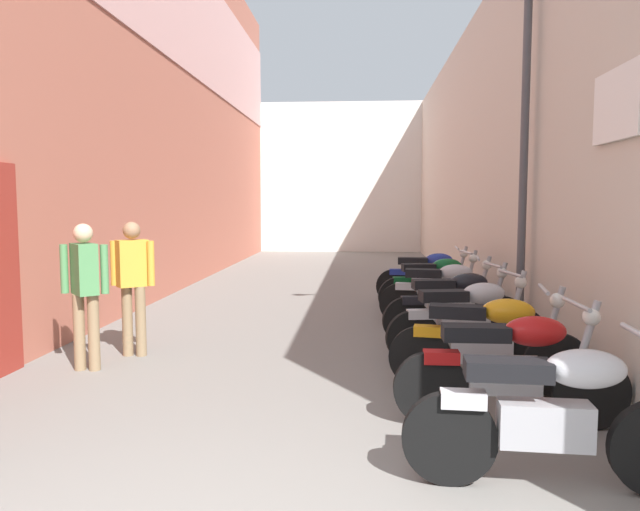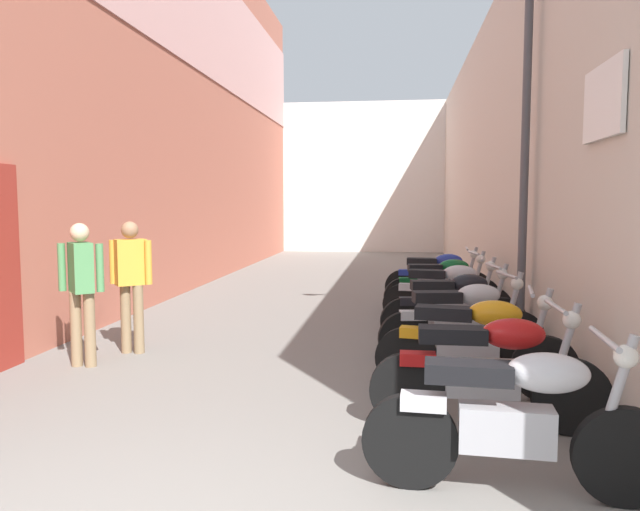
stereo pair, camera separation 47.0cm
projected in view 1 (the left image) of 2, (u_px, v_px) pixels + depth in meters
name	position (u px, v px, depth m)	size (l,w,h in m)	color
ground_plane	(315.00, 308.00, 10.18)	(35.68, 35.68, 0.00)	slate
building_left	(168.00, 87.00, 11.99)	(0.45, 19.68, 8.14)	#B76651
building_right	(481.00, 156.00, 11.71)	(0.45, 19.68, 5.40)	beige
building_far_end	(341.00, 178.00, 22.70)	(8.86, 2.00, 5.43)	silver
motorcycle_nearest	(555.00, 412.00, 3.67)	(1.85, 0.58, 1.04)	black
motorcycle_second	(512.00, 366.00, 4.73)	(1.85, 0.58, 1.04)	black
motorcycle_third	(488.00, 340.00, 5.61)	(1.84, 0.58, 1.04)	black
motorcycle_fourth	(468.00, 318.00, 6.66)	(1.84, 0.58, 1.04)	black
motorcycle_fifth	(455.00, 304.00, 7.58)	(1.84, 0.58, 1.04)	black
motorcycle_sixth	(443.00, 291.00, 8.69)	(1.84, 0.58, 1.04)	black
motorcycle_seventh	(436.00, 283.00, 9.55)	(1.84, 0.58, 1.04)	black
motorcycle_eighth	(429.00, 276.00, 10.58)	(1.85, 0.58, 1.04)	black
pedestrian_mid_alley	(85.00, 285.00, 6.32)	(0.52, 0.39, 1.57)	#8C7251
pedestrian_further_down	(133.00, 278.00, 6.92)	(0.52, 0.37, 1.57)	#8C7251
street_lamp	(517.00, 123.00, 7.31)	(0.79, 0.18, 4.73)	#47474C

